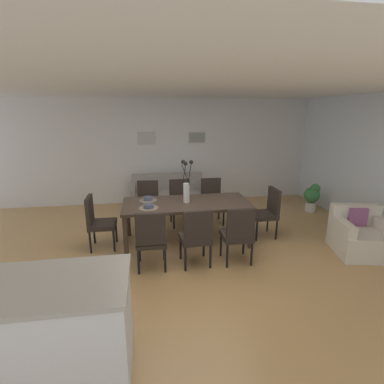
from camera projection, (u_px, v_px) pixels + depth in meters
ground_plane at (189, 259)px, 4.64m from camera, size 9.00×9.00×0.00m
back_wall_panel at (170, 151)px, 7.39m from camera, size 9.00×0.10×2.60m
ceiling_panel at (185, 85)px, 4.32m from camera, size 9.00×7.20×0.08m
dining_table at (187, 206)px, 5.10m from camera, size 2.20×0.97×0.74m
dining_chair_near_left at (151, 237)px, 4.21m from camera, size 0.45×0.45×0.92m
dining_chair_near_right at (148, 202)px, 5.89m from camera, size 0.47×0.47×0.92m
dining_chair_far_left at (196, 235)px, 4.31m from camera, size 0.47×0.47×0.92m
dining_chair_far_right at (181, 200)px, 6.01m from camera, size 0.47×0.47×0.92m
dining_chair_mid_left at (238, 232)px, 4.39m from camera, size 0.44×0.44×0.92m
dining_chair_mid_right at (212, 198)px, 6.10m from camera, size 0.44×0.44×0.92m
dining_chair_head_west at (97, 220)px, 4.90m from camera, size 0.44×0.44×0.92m
dining_chair_head_east at (267, 210)px, 5.38m from camera, size 0.45×0.45×0.92m
centerpiece_vase at (187, 187)px, 5.01m from camera, size 0.21×0.23×0.73m
placemat_near_left at (149, 208)px, 4.77m from camera, size 0.32×0.32×0.01m
bowl_near_left at (148, 206)px, 4.76m from camera, size 0.17×0.17×0.07m
placemat_near_right at (148, 200)px, 5.19m from camera, size 0.32×0.32×0.01m
bowl_near_right at (148, 198)px, 5.18m from camera, size 0.17×0.17×0.07m
sofa at (168, 197)px, 7.00m from camera, size 1.73×0.84×0.80m
armchair at (360, 236)px, 4.81m from camera, size 0.95×0.95×0.75m
kitchen_island at (53, 330)px, 2.50m from camera, size 1.32×0.82×0.92m
framed_picture_left at (146, 138)px, 7.14m from camera, size 0.42×0.03×0.30m
framed_picture_center at (197, 137)px, 7.34m from camera, size 0.43×0.03×0.28m
potted_plant at (312, 196)px, 6.76m from camera, size 0.36×0.36×0.67m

